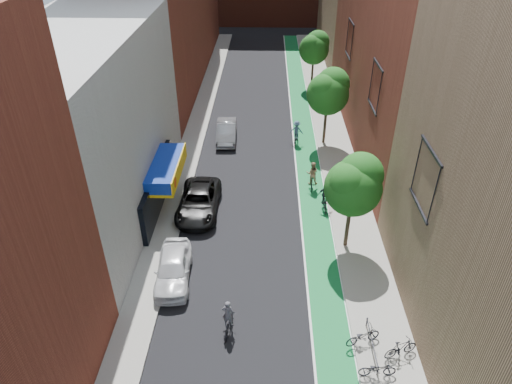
# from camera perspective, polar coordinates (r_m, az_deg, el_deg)

# --- Properties ---
(bike_lane) EXTENTS (2.00, 68.00, 0.01)m
(bike_lane) POSITION_cam_1_polar(r_m,az_deg,el_deg) (42.59, 5.98, 7.32)
(bike_lane) COLOR #157838
(bike_lane) RESTS_ON ground
(sidewalk_left) EXTENTS (2.00, 68.00, 0.15)m
(sidewalk_left) POSITION_cam_1_polar(r_m,az_deg,el_deg) (42.93, -7.55, 7.54)
(sidewalk_left) COLOR gray
(sidewalk_left) RESTS_ON ground
(sidewalk_right) EXTENTS (3.00, 68.00, 0.15)m
(sidewalk_right) POSITION_cam_1_polar(r_m,az_deg,el_deg) (42.83, 9.35, 7.31)
(sidewalk_right) COLOR gray
(sidewalk_right) RESTS_ON ground
(building_left_white) EXTENTS (8.00, 20.00, 12.00)m
(building_left_white) POSITION_cam_1_polar(r_m,az_deg,el_deg) (31.27, -20.60, 7.41)
(building_left_white) COLOR silver
(building_left_white) RESTS_ON ground
(building_right_mid_red) EXTENTS (8.00, 28.00, 22.00)m
(building_right_mid_red) POSITION_cam_1_polar(r_m,az_deg,el_deg) (40.54, 19.12, 20.94)
(building_right_mid_red) COLOR maroon
(building_right_mid_red) RESTS_ON ground
(tree_near) EXTENTS (3.40, 3.36, 6.42)m
(tree_near) POSITION_cam_1_polar(r_m,az_deg,el_deg) (26.69, 12.17, 1.02)
(tree_near) COLOR #332619
(tree_near) RESTS_ON ground
(tree_mid) EXTENTS (3.55, 3.53, 6.74)m
(tree_mid) POSITION_cam_1_polar(r_m,az_deg,el_deg) (39.02, 9.05, 12.41)
(tree_mid) COLOR #332619
(tree_mid) RESTS_ON ground
(tree_far) EXTENTS (3.30, 3.25, 6.21)m
(tree_far) POSITION_cam_1_polar(r_m,az_deg,el_deg) (52.36, 7.32, 17.54)
(tree_far) COLOR #332619
(tree_far) RESTS_ON ground
(parked_car_white) EXTENTS (2.26, 4.88, 1.62)m
(parked_car_white) POSITION_cam_1_polar(r_m,az_deg,el_deg) (26.59, -10.31, -9.35)
(parked_car_white) COLOR silver
(parked_car_white) RESTS_ON ground
(parked_car_black) EXTENTS (2.72, 5.81, 1.61)m
(parked_car_black) POSITION_cam_1_polar(r_m,az_deg,el_deg) (31.62, -7.17, -1.18)
(parked_car_black) COLOR black
(parked_car_black) RESTS_ON ground
(parked_car_silver) EXTENTS (1.88, 4.89, 1.59)m
(parked_car_silver) POSITION_cam_1_polar(r_m,az_deg,el_deg) (40.97, -3.72, 7.57)
(parked_car_silver) COLOR gray
(parked_car_silver) RESTS_ON ground
(cyclist_lead) EXTENTS (0.86, 1.82, 2.00)m
(cyclist_lead) POSITION_cam_1_polar(r_m,az_deg,el_deg) (23.73, -3.50, -15.88)
(cyclist_lead) COLOR black
(cyclist_lead) RESTS_ON ground
(cyclist_lane_near) EXTENTS (0.91, 1.84, 2.16)m
(cyclist_lane_near) POSITION_cam_1_polar(r_m,az_deg,el_deg) (34.06, 7.00, 1.82)
(cyclist_lane_near) COLOR black
(cyclist_lane_near) RESTS_ON ground
(cyclist_lane_mid) EXTENTS (0.96, 1.77, 1.96)m
(cyclist_lane_mid) POSITION_cam_1_polar(r_m,az_deg,el_deg) (32.05, 8.60, -0.96)
(cyclist_lane_mid) COLOR black
(cyclist_lane_mid) RESTS_ON ground
(cyclist_lane_far) EXTENTS (1.25, 1.85, 2.09)m
(cyclist_lane_far) POSITION_cam_1_polar(r_m,az_deg,el_deg) (40.38, 5.09, 7.30)
(cyclist_lane_far) COLOR black
(cyclist_lane_far) RESTS_ON ground
(parked_bike_near) EXTENTS (1.76, 0.70, 0.91)m
(parked_bike_near) POSITION_cam_1_polar(r_m,az_deg,el_deg) (22.77, 14.92, -20.61)
(parked_bike_near) COLOR black
(parked_bike_near) RESTS_ON sidewalk_right
(parked_bike_mid) EXTENTS (1.81, 1.07, 1.05)m
(parked_bike_mid) POSITION_cam_1_polar(r_m,az_deg,el_deg) (23.69, 17.66, -18.10)
(parked_bike_mid) COLOR black
(parked_bike_mid) RESTS_ON sidewalk_right
(parked_bike_far) EXTENTS (1.93, 1.25, 0.96)m
(parked_bike_far) POSITION_cam_1_polar(r_m,az_deg,el_deg) (23.74, 13.21, -17.13)
(parked_bike_far) COLOR black
(parked_bike_far) RESTS_ON sidewalk_right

